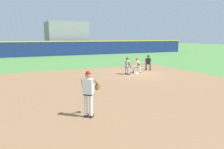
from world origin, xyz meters
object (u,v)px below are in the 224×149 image
Objects in this scene: first_base_bag at (137,73)px; pitcher at (89,91)px; umpire at (148,62)px; baseball at (129,79)px; first_baseman at (137,65)px; baserunner at (127,65)px.

pitcher is at bearing -131.26° from first_base_bag.
umpire is at bearing 45.78° from pitcher.
pitcher is 13.39m from umpire.
pitcher is (-5.33, -6.21, 1.02)m from baseball.
pitcher is at bearing -130.93° from first_baseman.
baserunner is (6.31, 8.29, -0.27)m from pitcher.
umpire is (4.01, 3.39, 0.76)m from baseball.
baserunner reaches higher than baseball.
umpire is (9.34, 9.60, -0.27)m from pitcher.
baseball is 0.04× the size of pitcher.
baserunner is 3.30m from umpire.
baseball is at bearing -139.80° from umpire.
umpire is at bearing 23.29° from baserunner.
pitcher is at bearing -134.22° from umpire.
baserunner is (-0.95, 0.02, 0.75)m from first_base_bag.
first_base_bag is 2.58m from umpire.
baseball is at bearing -133.03° from first_base_bag.
baserunner is (-1.14, -0.30, 0.06)m from first_baseman.
pitcher is 1.39× the size of first_baseman.
first_baseman is 0.92× the size of baserunner.
baseball is 0.05× the size of umpire.
baserunner reaches higher than first_base_bag.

